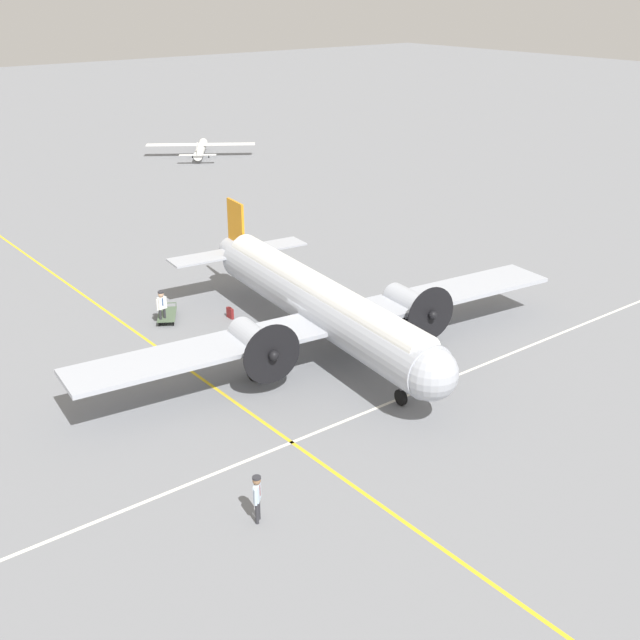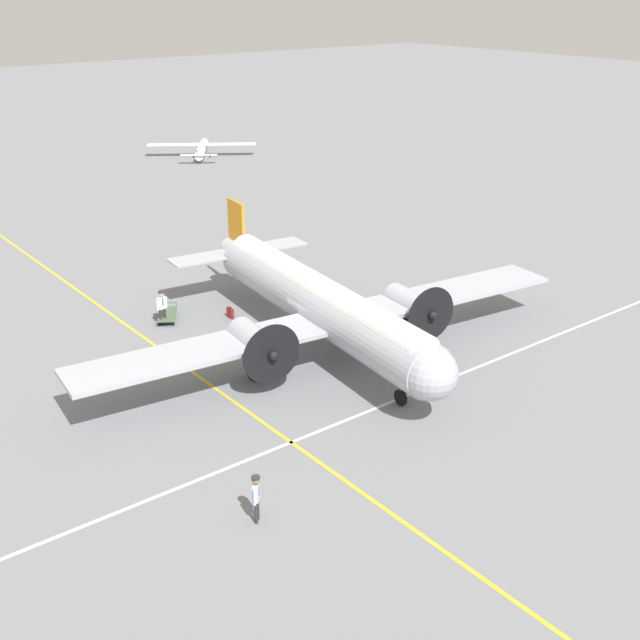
# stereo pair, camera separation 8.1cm
# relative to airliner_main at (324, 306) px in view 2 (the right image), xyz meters

# --- Properties ---
(ground_plane) EXTENTS (300.00, 300.00, 0.00)m
(ground_plane) POSITION_rel_airliner_main_xyz_m (-0.35, 0.04, -2.39)
(ground_plane) COLOR slate
(apron_line_eastwest) EXTENTS (120.00, 0.16, 0.01)m
(apron_line_eastwest) POSITION_rel_airliner_main_xyz_m (-0.35, -6.12, -2.38)
(apron_line_eastwest) COLOR gold
(apron_line_eastwest) RESTS_ON ground_plane
(apron_line_northsouth) EXTENTS (0.16, 120.00, 0.01)m
(apron_line_northsouth) POSITION_rel_airliner_main_xyz_m (5.74, 0.04, -2.38)
(apron_line_northsouth) COLOR silver
(apron_line_northsouth) RESTS_ON ground_plane
(airliner_main) EXTENTS (19.45, 25.12, 5.35)m
(airliner_main) POSITION_rel_airliner_main_xyz_m (0.00, 0.00, 0.00)
(airliner_main) COLOR #ADB2BC
(airliner_main) RESTS_ON ground_plane
(crew_foreground) EXTENTS (0.44, 0.45, 1.74)m
(crew_foreground) POSITION_rel_airliner_main_xyz_m (9.01, -9.90, -1.29)
(crew_foreground) COLOR #2D2D33
(crew_foreground) RESTS_ON ground_plane
(passenger_boarding) EXTENTS (0.33, 0.62, 1.83)m
(passenger_boarding) POSITION_rel_airliner_main_xyz_m (-7.77, -4.53, -1.24)
(passenger_boarding) COLOR #2D2D33
(passenger_boarding) RESTS_ON ground_plane
(suitcase_near_door) EXTENTS (0.51, 0.15, 0.61)m
(suitcase_near_door) POSITION_rel_airliner_main_xyz_m (-6.32, -1.33, -2.10)
(suitcase_near_door) COLOR maroon
(suitcase_near_door) RESTS_ON ground_plane
(baggage_cart) EXTENTS (2.28, 1.88, 0.56)m
(baggage_cart) POSITION_rel_airliner_main_xyz_m (-8.20, -4.06, -2.11)
(baggage_cart) COLOR #4C6047
(baggage_cart) RESTS_ON ground_plane
(light_aircraft_distant) EXTENTS (8.11, 9.68, 2.09)m
(light_aircraft_distant) POSITION_rel_airliner_main_xyz_m (-44.32, 19.09, -1.53)
(light_aircraft_distant) COLOR white
(light_aircraft_distant) RESTS_ON ground_plane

